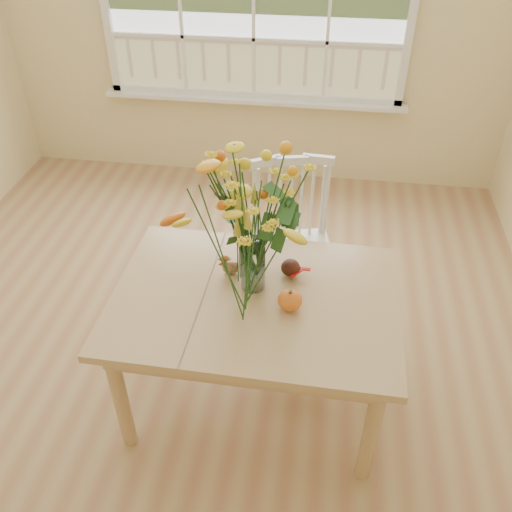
# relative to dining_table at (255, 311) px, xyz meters

# --- Properties ---
(floor) EXTENTS (4.00, 4.50, 0.01)m
(floor) POSITION_rel_dining_table_xyz_m (-0.35, 0.13, -0.62)
(floor) COLOR #AB7A52
(floor) RESTS_ON ground
(wall_back) EXTENTS (4.00, 0.02, 2.70)m
(wall_back) POSITION_rel_dining_table_xyz_m (-0.35, 2.38, 0.74)
(wall_back) COLOR beige
(wall_back) RESTS_ON floor
(dining_table) EXTENTS (1.32, 0.96, 0.70)m
(dining_table) POSITION_rel_dining_table_xyz_m (0.00, 0.00, 0.00)
(dining_table) COLOR tan
(dining_table) RESTS_ON floor
(windsor_chair) EXTENTS (0.54, 0.52, 0.97)m
(windsor_chair) POSITION_rel_dining_table_xyz_m (0.11, 0.72, -0.06)
(windsor_chair) COLOR white
(windsor_chair) RESTS_ON floor
(flower_vase) EXTENTS (0.53, 0.53, 0.63)m
(flower_vase) POSITION_rel_dining_table_xyz_m (-0.02, 0.07, 0.47)
(flower_vase) COLOR white
(flower_vase) RESTS_ON dining_table
(pumpkin) EXTENTS (0.11, 0.11, 0.09)m
(pumpkin) POSITION_rel_dining_table_xyz_m (0.16, -0.05, 0.13)
(pumpkin) COLOR orange
(pumpkin) RESTS_ON dining_table
(turkey_figurine) EXTENTS (0.09, 0.07, 0.10)m
(turkey_figurine) POSITION_rel_dining_table_xyz_m (-0.14, 0.14, 0.13)
(turkey_figurine) COLOR #CCB78C
(turkey_figurine) RESTS_ON dining_table
(dark_gourd) EXTENTS (0.13, 0.09, 0.08)m
(dark_gourd) POSITION_rel_dining_table_xyz_m (0.14, 0.18, 0.13)
(dark_gourd) COLOR #38160F
(dark_gourd) RESTS_ON dining_table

